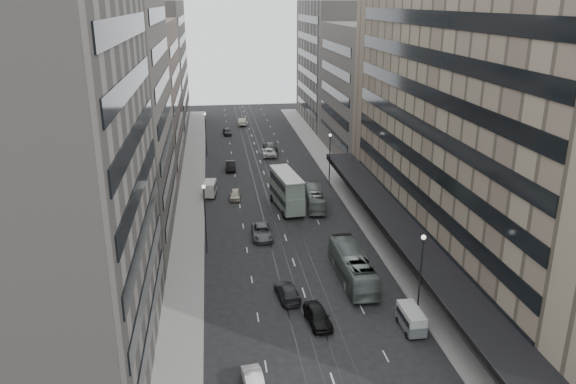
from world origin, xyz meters
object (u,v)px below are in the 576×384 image
bus_far (315,198)px  double_decker (287,190)px  sedan_1 (254,383)px  sedan_2 (262,232)px  sedan_0 (318,316)px  panel_van (210,188)px  vw_microbus (411,318)px  bus_near (352,266)px

bus_far → double_decker: bearing=9.7°
sedan_1 → sedan_2: size_ratio=0.75×
sedan_0 → sedan_1: size_ratio=1.15×
double_decker → sedan_0: (-1.18, -29.99, -2.02)m
bus_far → panel_van: (-14.82, 6.52, -0.05)m
vw_microbus → sedan_1: bearing=-157.0°
sedan_1 → sedan_2: bearing=77.5°
panel_van → bus_near: bearing=-55.8°
bus_near → sedan_1: (-11.65, -16.36, -0.94)m
panel_van → sedan_1: (3.04, -45.25, -0.60)m
bus_far → sedan_0: bearing=86.3°
sedan_1 → sedan_2: sedan_2 is taller
bus_far → vw_microbus: 32.46m
panel_van → sedan_0: (9.52, -36.76, -0.48)m
sedan_1 → sedan_2: (3.29, 28.73, 0.08)m
double_decker → panel_van: 12.76m
sedan_0 → sedan_1: (-6.48, -8.49, -0.13)m
bus_near → double_decker: bearing=-80.1°
bus_far → panel_van: bearing=-17.5°
panel_van → sedan_0: size_ratio=0.82×
sedan_1 → double_decker: bearing=72.8°
bus_near → sedan_1: size_ratio=2.85×
panel_van → sedan_2: size_ratio=0.71×
bus_near → sedan_1: bearing=54.2°
vw_microbus → panel_van: (-17.58, 38.86, 0.13)m
bus_far → sedan_1: 40.48m
vw_microbus → sedan_2: 25.02m
double_decker → vw_microbus: 32.86m
bus_near → bus_far: bus_near is taller
sedan_2 → double_decker: bearing=67.2°
bus_near → vw_microbus: bus_near is taller
vw_microbus → bus_near: bearing=105.4°
panel_van → sedan_0: 37.98m
bus_near → double_decker: size_ratio=1.18×
bus_far → vw_microbus: bearing=101.1°
bus_far → panel_van: bus_far is taller
bus_near → panel_van: bearing=-63.4°
bus_near → double_decker: 22.50m
double_decker → sedan_1: bearing=-108.6°
double_decker → bus_far: bearing=-3.9°
panel_van → sedan_2: (6.33, -16.52, -0.52)m
panel_van → sedan_2: 17.70m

